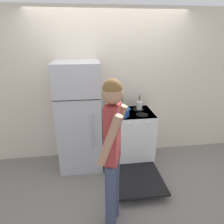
# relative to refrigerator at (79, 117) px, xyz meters

# --- Properties ---
(ground_plane) EXTENTS (14.00, 14.00, 0.00)m
(ground_plane) POSITION_rel_refrigerator_xyz_m (0.53, 0.31, -0.88)
(ground_plane) COLOR slate
(wall_back) EXTENTS (10.00, 0.06, 2.55)m
(wall_back) POSITION_rel_refrigerator_xyz_m (0.53, 0.34, 0.39)
(wall_back) COLOR beige
(wall_back) RESTS_ON ground_plane
(refrigerator) EXTENTS (0.68, 0.65, 1.77)m
(refrigerator) POSITION_rel_refrigerator_xyz_m (0.00, 0.00, 0.00)
(refrigerator) COLOR #B7BABF
(refrigerator) RESTS_ON ground_plane
(stove_range) EXTENTS (0.79, 1.36, 0.93)m
(stove_range) POSITION_rel_refrigerator_xyz_m (0.83, -0.03, -0.43)
(stove_range) COLOR white
(stove_range) RESTS_ON ground_plane
(dutch_oven_pot) EXTENTS (0.34, 0.30, 0.15)m
(dutch_oven_pot) POSITION_rel_refrigerator_xyz_m (0.65, -0.12, 0.11)
(dutch_oven_pot) COLOR #1E4C9E
(dutch_oven_pot) RESTS_ON stove_range
(tea_kettle) EXTENTS (0.21, 0.17, 0.24)m
(tea_kettle) POSITION_rel_refrigerator_xyz_m (0.67, 0.13, 0.12)
(tea_kettle) COLOR silver
(tea_kettle) RESTS_ON stove_range
(utensil_jar) EXTENTS (0.10, 0.10, 0.27)m
(utensil_jar) POSITION_rel_refrigerator_xyz_m (1.03, 0.13, 0.12)
(utensil_jar) COLOR silver
(utensil_jar) RESTS_ON stove_range
(person) EXTENTS (0.37, 0.42, 1.76)m
(person) POSITION_rel_refrigerator_xyz_m (0.38, -1.21, 0.12)
(person) COLOR #38425B
(person) RESTS_ON ground_plane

